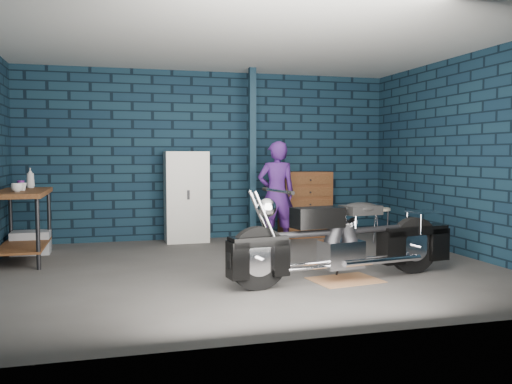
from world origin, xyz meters
TOP-DOWN VIEW (x-y plane):
  - ground at (0.00, 0.00)m, footprint 6.00×6.00m
  - room_walls at (0.00, 0.55)m, footprint 6.02×5.01m
  - support_post at (0.55, 1.95)m, footprint 0.10×0.10m
  - workbench at (-2.68, 1.23)m, footprint 0.60×1.40m
  - drip_mat at (0.86, -0.84)m, footprint 0.79×0.64m
  - motorcycle at (0.86, -0.84)m, footprint 2.38×0.96m
  - person at (0.80, 1.50)m, footprint 0.59×0.41m
  - storage_bin at (-2.66, 1.73)m, footprint 0.50×0.36m
  - locker at (-0.44, 2.23)m, footprint 0.66×0.47m
  - tool_chest at (1.53, 2.23)m, footprint 0.81×0.45m
  - shop_stool at (2.39, 1.24)m, footprint 0.37×0.37m
  - cup_a at (-2.70, 0.93)m, footprint 0.14×0.14m
  - cup_b at (-2.67, 1.17)m, footprint 0.14×0.14m
  - mug_purple at (-2.71, 1.35)m, footprint 0.11×0.11m
  - bottle at (-2.65, 1.77)m, footprint 0.12×0.12m

SIDE VIEW (x-z plane):
  - ground at x=0.00m, z-range 0.00..0.00m
  - drip_mat at x=0.86m, z-range 0.00..0.01m
  - storage_bin at x=-2.66m, z-range 0.00..0.31m
  - shop_stool at x=2.39m, z-range 0.00..0.55m
  - workbench at x=-2.68m, z-range 0.00..0.91m
  - motorcycle at x=0.86m, z-range 0.00..1.02m
  - tool_chest at x=1.53m, z-range 0.00..1.08m
  - locker at x=-0.44m, z-range 0.00..1.41m
  - person at x=0.80m, z-range 0.00..1.56m
  - cup_b at x=-2.67m, z-range 0.91..1.01m
  - cup_a at x=-2.70m, z-range 0.91..1.02m
  - mug_purple at x=-2.71m, z-range 0.91..1.03m
  - bottle at x=-2.65m, z-range 0.91..1.19m
  - support_post at x=0.55m, z-range 0.00..2.70m
  - room_walls at x=0.00m, z-range 0.55..3.26m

